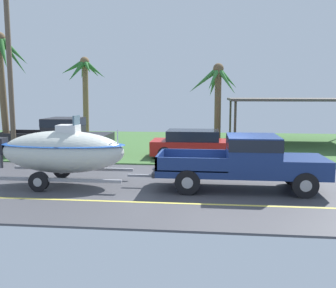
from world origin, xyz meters
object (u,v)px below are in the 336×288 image
palm_tree_near_right (84,78)px  palm_tree_far_left (217,88)px  parked_sedan_near (196,144)px  carport_awning (292,100)px  parked_pickup_background (64,134)px  palm_tree_mid (1,62)px  pickup_truck_towing (251,160)px  boat_on_trailer (62,151)px  utility_pole (10,69)px

palm_tree_near_right → palm_tree_far_left: palm_tree_near_right is taller
palm_tree_near_right → parked_sedan_near: bearing=-43.9°
parked_sedan_near → carport_awning: 8.47m
parked_pickup_background → palm_tree_far_left: 8.94m
palm_tree_mid → palm_tree_far_left: (10.88, 3.79, -1.25)m
pickup_truck_towing → palm_tree_mid: (-11.87, 5.84, 3.74)m
carport_awning → palm_tree_far_left: bearing=-154.2°
palm_tree_far_left → parked_pickup_background: bearing=-157.1°
boat_on_trailer → palm_tree_far_left: (5.48, 9.63, 2.32)m
carport_awning → palm_tree_far_left: (-4.71, -2.28, 0.75)m
parked_sedan_near → palm_tree_far_left: bearing=73.9°
parked_sedan_near → palm_tree_far_left: palm_tree_far_left is taller
boat_on_trailer → palm_tree_far_left: 11.32m
palm_tree_far_left → palm_tree_mid: bearing=-160.8°
parked_sedan_near → utility_pole: (-8.82, -1.24, 3.66)m
parked_sedan_near → utility_pole: utility_pole is taller
parked_pickup_background → palm_tree_mid: palm_tree_mid is taller
parked_pickup_background → utility_pole: 4.07m
boat_on_trailer → palm_tree_near_right: 14.86m
carport_awning → palm_tree_mid: 16.85m
boat_on_trailer → pickup_truck_towing: bearing=0.0°
parked_sedan_near → palm_tree_mid: size_ratio=0.72×
pickup_truck_towing → parked_pickup_background: parked_pickup_background is taller
parked_pickup_background → parked_sedan_near: (6.88, -0.24, -0.39)m
pickup_truck_towing → palm_tree_far_left: 9.99m
utility_pole → palm_tree_mid: bearing=134.6°
pickup_truck_towing → palm_tree_near_right: (-10.32, 14.02, 3.23)m
carport_awning → parked_pickup_background: bearing=-156.0°
palm_tree_mid → parked_pickup_background: bearing=8.4°
parked_sedan_near → parked_pickup_background: bearing=178.0°
palm_tree_mid → palm_tree_near_right: bearing=79.3°
carport_awning → palm_tree_mid: bearing=-158.7°
parked_sedan_near → utility_pole: size_ratio=0.54×
boat_on_trailer → palm_tree_mid: size_ratio=0.91×
palm_tree_mid → utility_pole: (1.03, -1.04, -0.42)m
parked_pickup_background → utility_pole: (-1.94, -1.48, 3.27)m
carport_awning → pickup_truck_towing: bearing=-107.3°
pickup_truck_towing → utility_pole: utility_pole is taller
palm_tree_mid → palm_tree_far_left: palm_tree_mid is taller
palm_tree_near_right → utility_pole: size_ratio=0.69×
parked_pickup_background → utility_pole: size_ratio=0.70×
palm_tree_far_left → boat_on_trailer: bearing=-119.6°
utility_pole → parked_pickup_background: bearing=37.3°
boat_on_trailer → utility_pole: size_ratio=0.68×
palm_tree_near_right → utility_pole: (-0.53, -9.22, 0.09)m
pickup_truck_towing → parked_pickup_background: (-8.91, 6.28, 0.05)m
boat_on_trailer → carport_awning: bearing=49.5°
pickup_truck_towing → utility_pole: bearing=156.1°
pickup_truck_towing → parked_sedan_near: (-2.03, 6.04, -0.34)m
palm_tree_near_right → palm_tree_mid: 8.34m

